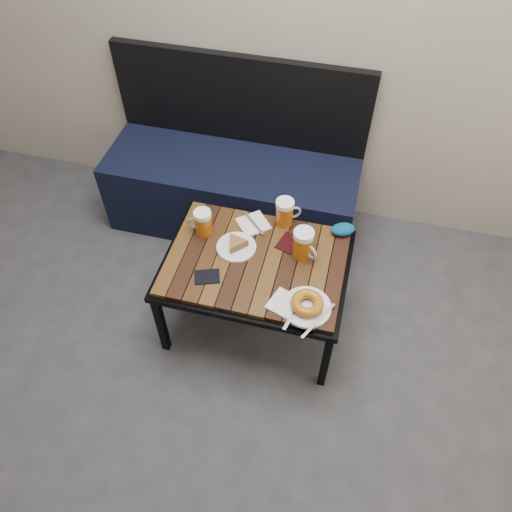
% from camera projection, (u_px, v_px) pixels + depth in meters
% --- Properties ---
extents(room_shell, '(4.00, 4.00, 4.00)m').
position_uv_depth(room_shell, '(104.00, 48.00, 0.93)').
color(room_shell, gray).
rests_on(room_shell, ground).
extents(bench, '(1.40, 0.50, 0.95)m').
position_uv_depth(bench, '(233.00, 185.00, 2.87)').
color(bench, black).
rests_on(bench, ground).
extents(cafe_table, '(0.84, 0.62, 0.47)m').
position_uv_depth(cafe_table, '(256.00, 266.00, 2.29)').
color(cafe_table, black).
rests_on(cafe_table, ground).
extents(beer_mug_left, '(0.12, 0.08, 0.13)m').
position_uv_depth(beer_mug_left, '(203.00, 222.00, 2.31)').
color(beer_mug_left, '#AE560E').
rests_on(beer_mug_left, cafe_table).
extents(beer_mug_centre, '(0.13, 0.11, 0.14)m').
position_uv_depth(beer_mug_centre, '(285.00, 212.00, 2.35)').
color(beer_mug_centre, '#AE560E').
rests_on(beer_mug_centre, cafe_table).
extents(beer_mug_right, '(0.14, 0.12, 0.15)m').
position_uv_depth(beer_mug_right, '(303.00, 244.00, 2.22)').
color(beer_mug_right, '#AE560E').
rests_on(beer_mug_right, cafe_table).
extents(plate_pie, '(0.18, 0.18, 0.05)m').
position_uv_depth(plate_pie, '(236.00, 245.00, 2.28)').
color(plate_pie, white).
rests_on(plate_pie, cafe_table).
extents(plate_bagel, '(0.22, 0.26, 0.06)m').
position_uv_depth(plate_bagel, '(307.00, 305.00, 2.07)').
color(plate_bagel, white).
rests_on(plate_bagel, cafe_table).
extents(napkin_left, '(0.19, 0.19, 0.01)m').
position_uv_depth(napkin_left, '(253.00, 224.00, 2.39)').
color(napkin_left, white).
rests_on(napkin_left, cafe_table).
extents(napkin_right, '(0.18, 0.17, 0.01)m').
position_uv_depth(napkin_right, '(287.00, 305.00, 2.09)').
color(napkin_right, white).
rests_on(napkin_right, cafe_table).
extents(passport_navy, '(0.13, 0.11, 0.01)m').
position_uv_depth(passport_navy, '(207.00, 277.00, 2.19)').
color(passport_navy, black).
rests_on(passport_navy, cafe_table).
extents(passport_burgundy, '(0.11, 0.13, 0.01)m').
position_uv_depth(passport_burgundy, '(288.00, 243.00, 2.32)').
color(passport_burgundy, black).
rests_on(passport_burgundy, cafe_table).
extents(knit_pouch, '(0.14, 0.12, 0.05)m').
position_uv_depth(knit_pouch, '(343.00, 229.00, 2.34)').
color(knit_pouch, navy).
rests_on(knit_pouch, cafe_table).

